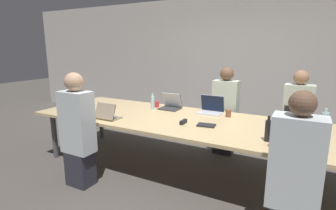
{
  "coord_description": "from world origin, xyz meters",
  "views": [
    {
      "loc": [
        1.39,
        -3.16,
        1.74
      ],
      "look_at": [
        -0.38,
        0.1,
        0.92
      ],
      "focal_mm": 28.0,
      "sensor_mm": 36.0,
      "label": 1
    }
  ],
  "objects_px": {
    "cup_far_center": "(228,113)",
    "bottle_far_midleft": "(153,102)",
    "cup_far_right": "(324,124)",
    "laptop_near_left": "(107,114)",
    "cup_far_midleft": "(157,104)",
    "bottle_near_right": "(268,130)",
    "cup_near_right": "(324,148)",
    "laptop_near_right": "(292,142)",
    "laptop_far_center": "(211,108)",
    "person_far_center": "(225,112)",
    "laptop_far_right": "(297,119)",
    "person_near_right": "(294,179)",
    "stapler": "(183,122)",
    "laptop_far_midleft": "(171,104)",
    "bottle_far_right": "(325,121)",
    "person_far_right": "(296,120)",
    "person_near_left": "(78,132)"
  },
  "relations": [
    {
      "from": "cup_far_center",
      "to": "stapler",
      "type": "relative_size",
      "value": 0.69
    },
    {
      "from": "person_far_center",
      "to": "bottle_far_right",
      "type": "relative_size",
      "value": 5.21
    },
    {
      "from": "person_far_center",
      "to": "laptop_far_midleft",
      "type": "bearing_deg",
      "value": -148.14
    },
    {
      "from": "bottle_near_right",
      "to": "bottle_far_right",
      "type": "xyz_separation_m",
      "value": [
        0.54,
        0.68,
        0.0
      ]
    },
    {
      "from": "cup_near_right",
      "to": "laptop_near_right",
      "type": "bearing_deg",
      "value": -162.17
    },
    {
      "from": "person_far_center",
      "to": "person_far_right",
      "type": "distance_m",
      "value": 1.06
    },
    {
      "from": "cup_near_right",
      "to": "cup_far_right",
      "type": "relative_size",
      "value": 0.82
    },
    {
      "from": "cup_far_midleft",
      "to": "bottle_far_midleft",
      "type": "relative_size",
      "value": 0.38
    },
    {
      "from": "cup_far_midleft",
      "to": "bottle_far_midleft",
      "type": "distance_m",
      "value": 0.17
    },
    {
      "from": "laptop_near_right",
      "to": "cup_near_right",
      "type": "relative_size",
      "value": 4.24
    },
    {
      "from": "person_near_left",
      "to": "bottle_far_midleft",
      "type": "height_order",
      "value": "person_near_left"
    },
    {
      "from": "cup_far_right",
      "to": "stapler",
      "type": "bearing_deg",
      "value": -157.74
    },
    {
      "from": "laptop_far_midleft",
      "to": "stapler",
      "type": "height_order",
      "value": "laptop_far_midleft"
    },
    {
      "from": "person_far_center",
      "to": "laptop_far_right",
      "type": "height_order",
      "value": "person_far_center"
    },
    {
      "from": "cup_far_right",
      "to": "laptop_far_center",
      "type": "bearing_deg",
      "value": 177.61
    },
    {
      "from": "stapler",
      "to": "cup_far_midleft",
      "type": "bearing_deg",
      "value": 139.9
    },
    {
      "from": "person_far_right",
      "to": "laptop_far_midleft",
      "type": "height_order",
      "value": "person_far_right"
    },
    {
      "from": "cup_far_right",
      "to": "laptop_near_left",
      "type": "relative_size",
      "value": 0.3
    },
    {
      "from": "bottle_near_right",
      "to": "person_far_center",
      "type": "bearing_deg",
      "value": 122.61
    },
    {
      "from": "laptop_far_midleft",
      "to": "cup_far_midleft",
      "type": "bearing_deg",
      "value": -177.13
    },
    {
      "from": "cup_near_right",
      "to": "person_far_center",
      "type": "bearing_deg",
      "value": 134.67
    },
    {
      "from": "cup_near_right",
      "to": "laptop_near_left",
      "type": "bearing_deg",
      "value": -178.35
    },
    {
      "from": "cup_far_center",
      "to": "stapler",
      "type": "xyz_separation_m",
      "value": [
        -0.42,
        -0.62,
        -0.03
      ]
    },
    {
      "from": "person_near_right",
      "to": "cup_far_midleft",
      "type": "relative_size",
      "value": 14.29
    },
    {
      "from": "cup_far_center",
      "to": "bottle_far_midleft",
      "type": "distance_m",
      "value": 1.2
    },
    {
      "from": "laptop_near_left",
      "to": "cup_near_right",
      "type": "bearing_deg",
      "value": -178.35
    },
    {
      "from": "bottle_near_right",
      "to": "cup_far_right",
      "type": "distance_m",
      "value": 0.97
    },
    {
      "from": "laptop_near_right",
      "to": "laptop_far_right",
      "type": "distance_m",
      "value": 1.0
    },
    {
      "from": "laptop_far_center",
      "to": "cup_far_center",
      "type": "xyz_separation_m",
      "value": [
        0.29,
        -0.09,
        -0.02
      ]
    },
    {
      "from": "person_far_right",
      "to": "cup_far_right",
      "type": "bearing_deg",
      "value": -59.62
    },
    {
      "from": "bottle_near_right",
      "to": "stapler",
      "type": "bearing_deg",
      "value": 171.38
    },
    {
      "from": "person_far_center",
      "to": "stapler",
      "type": "distance_m",
      "value": 1.17
    },
    {
      "from": "laptop_far_center",
      "to": "stapler",
      "type": "height_order",
      "value": "laptop_far_center"
    },
    {
      "from": "person_near_right",
      "to": "stapler",
      "type": "xyz_separation_m",
      "value": [
        -1.35,
        0.77,
        0.11
      ]
    },
    {
      "from": "cup_near_right",
      "to": "bottle_far_right",
      "type": "bearing_deg",
      "value": 88.54
    },
    {
      "from": "laptop_far_center",
      "to": "person_far_center",
      "type": "relative_size",
      "value": 0.25
    },
    {
      "from": "cup_far_center",
      "to": "person_far_right",
      "type": "height_order",
      "value": "person_far_right"
    },
    {
      "from": "bottle_far_midleft",
      "to": "cup_far_midleft",
      "type": "bearing_deg",
      "value": 96.34
    },
    {
      "from": "cup_near_right",
      "to": "laptop_far_midleft",
      "type": "xyz_separation_m",
      "value": [
        -2.11,
        0.9,
        0.04
      ]
    },
    {
      "from": "cup_far_center",
      "to": "bottle_far_midleft",
      "type": "bearing_deg",
      "value": -174.78
    },
    {
      "from": "laptop_near_right",
      "to": "bottle_far_right",
      "type": "height_order",
      "value": "bottle_far_right"
    },
    {
      "from": "laptop_far_right",
      "to": "person_near_right",
      "type": "bearing_deg",
      "value": -87.78
    },
    {
      "from": "cup_near_right",
      "to": "bottle_far_midleft",
      "type": "relative_size",
      "value": 0.3
    },
    {
      "from": "cup_near_right",
      "to": "person_far_right",
      "type": "distance_m",
      "value": 1.44
    },
    {
      "from": "laptop_far_right",
      "to": "person_far_right",
      "type": "bearing_deg",
      "value": 92.53
    },
    {
      "from": "laptop_far_midleft",
      "to": "cup_far_right",
      "type": "bearing_deg",
      "value": -0.72
    },
    {
      "from": "laptop_near_right",
      "to": "person_near_left",
      "type": "relative_size",
      "value": 0.23
    },
    {
      "from": "person_far_center",
      "to": "cup_far_center",
      "type": "xyz_separation_m",
      "value": [
        0.2,
        -0.53,
        0.12
      ]
    },
    {
      "from": "stapler",
      "to": "laptop_far_midleft",
      "type": "bearing_deg",
      "value": 128.25
    },
    {
      "from": "person_far_right",
      "to": "bottle_far_midleft",
      "type": "bearing_deg",
      "value": -161.73
    }
  ]
}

